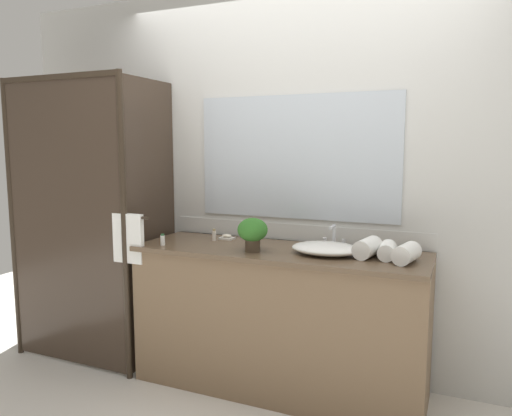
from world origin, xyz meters
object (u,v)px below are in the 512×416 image
(soap_dish, at_px, (227,237))
(faucet, at_px, (334,240))
(amenity_bottle_lotion, at_px, (214,235))
(amenity_bottle_body_wash, at_px, (163,240))
(rolled_towel_far_edge, at_px, (367,248))
(potted_plant, at_px, (253,232))
(rolled_towel_middle, at_px, (387,250))
(rolled_towel_near_edge, at_px, (406,253))
(sink_basin, at_px, (326,248))

(soap_dish, bearing_deg, faucet, 1.48)
(amenity_bottle_lotion, bearing_deg, faucet, 6.93)
(amenity_bottle_body_wash, distance_m, rolled_towel_far_edge, 1.28)
(potted_plant, distance_m, rolled_towel_middle, 0.79)
(amenity_bottle_lotion, distance_m, rolled_towel_near_edge, 1.26)
(rolled_towel_far_edge, bearing_deg, potted_plant, -169.42)
(sink_basin, xyz_separation_m, soap_dish, (-0.74, 0.18, -0.02))
(amenity_bottle_body_wash, xyz_separation_m, rolled_towel_middle, (1.38, 0.19, 0.01))
(amenity_bottle_lotion, height_order, rolled_towel_near_edge, rolled_towel_near_edge)
(sink_basin, height_order, rolled_towel_middle, rolled_towel_middle)
(amenity_bottle_lotion, relative_size, rolled_towel_far_edge, 0.38)
(soap_dish, xyz_separation_m, rolled_towel_near_edge, (1.20, -0.21, 0.04))
(faucet, relative_size, rolled_towel_middle, 0.90)
(sink_basin, bearing_deg, rolled_towel_middle, 3.46)
(potted_plant, xyz_separation_m, rolled_towel_near_edge, (0.88, 0.07, -0.07))
(sink_basin, xyz_separation_m, rolled_towel_far_edge, (0.24, 0.02, 0.02))
(sink_basin, height_order, potted_plant, potted_plant)
(amenity_bottle_body_wash, relative_size, rolled_towel_near_edge, 0.37)
(potted_plant, relative_size, rolled_towel_near_edge, 1.04)
(sink_basin, bearing_deg, soap_dish, 166.63)
(amenity_bottle_body_wash, bearing_deg, rolled_towel_far_edge, 8.14)
(faucet, relative_size, rolled_towel_near_edge, 0.86)
(faucet, bearing_deg, rolled_towel_near_edge, -26.80)
(potted_plant, distance_m, amenity_bottle_lotion, 0.44)
(rolled_towel_middle, bearing_deg, faucet, 153.69)
(soap_dish, bearing_deg, amenity_bottle_lotion, -125.85)
(amenity_bottle_lotion, xyz_separation_m, rolled_towel_near_edge, (1.26, -0.14, 0.02))
(rolled_towel_middle, relative_size, rolled_towel_far_edge, 0.90)
(sink_basin, xyz_separation_m, rolled_towel_near_edge, (0.46, -0.04, 0.02))
(soap_dish, distance_m, rolled_towel_far_edge, 0.99)
(potted_plant, relative_size, amenity_bottle_body_wash, 2.79)
(rolled_towel_near_edge, bearing_deg, rolled_towel_far_edge, 166.36)
(amenity_bottle_body_wash, relative_size, rolled_towel_middle, 0.39)
(sink_basin, bearing_deg, faucet, 90.00)
(faucet, relative_size, potted_plant, 0.83)
(sink_basin, distance_m, rolled_towel_middle, 0.35)
(rolled_towel_far_edge, bearing_deg, amenity_bottle_lotion, 175.43)
(potted_plant, bearing_deg, rolled_towel_middle, 9.53)
(soap_dish, relative_size, rolled_towel_middle, 0.53)
(potted_plant, height_order, soap_dish, potted_plant)
(sink_basin, relative_size, amenity_bottle_body_wash, 5.52)
(rolled_towel_near_edge, bearing_deg, sink_basin, 175.28)
(soap_dish, bearing_deg, potted_plant, -41.83)
(soap_dish, relative_size, amenity_bottle_lotion, 1.27)
(potted_plant, bearing_deg, amenity_bottle_body_wash, -174.56)
(faucet, height_order, potted_plant, potted_plant)
(rolled_towel_far_edge, bearing_deg, soap_dish, 170.71)
(faucet, bearing_deg, sink_basin, -90.00)
(faucet, bearing_deg, amenity_bottle_body_wash, -160.64)
(amenity_bottle_body_wash, distance_m, amenity_bottle_lotion, 0.35)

